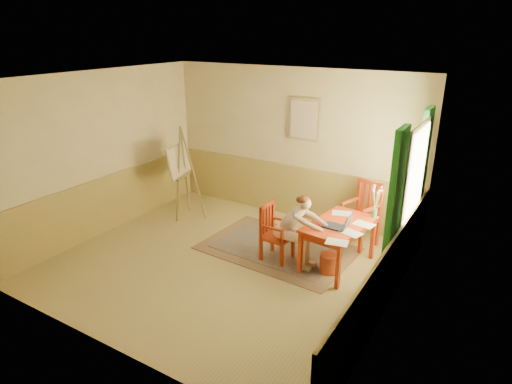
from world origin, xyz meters
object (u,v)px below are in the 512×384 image
Objects in this scene: chair_back at (362,214)px; easel at (181,164)px; figure at (295,226)px; laptop at (339,225)px; table at (339,229)px; chair_left at (275,232)px.

chair_back is 0.61× the size of easel.
easel reaches higher than figure.
laptop is at bearing 10.36° from figure.
figure is at bearing -154.26° from table.
chair_back is at bearing 61.32° from figure.
chair_left is 1.04m from laptop.
easel reaches higher than chair_left.
chair_left is at bearing -178.99° from figure.
figure is 2.76m from easel.
table is at bearing 17.48° from chair_left.
table is at bearing 109.77° from laptop.
figure reaches higher than chair_left.
chair_back reaches higher than table.
table is at bearing -5.11° from easel.
laptop is at bearing 7.23° from chair_left.
chair_back is at bearing 89.88° from laptop.
chair_left is 2.47m from easel.
figure is (-0.66, -1.20, 0.09)m from chair_back.
table is 3.30m from easel.
chair_left is (-0.93, -0.29, -0.18)m from table.
chair_back is 1.10m from laptop.
table is 0.99m from chair_left.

